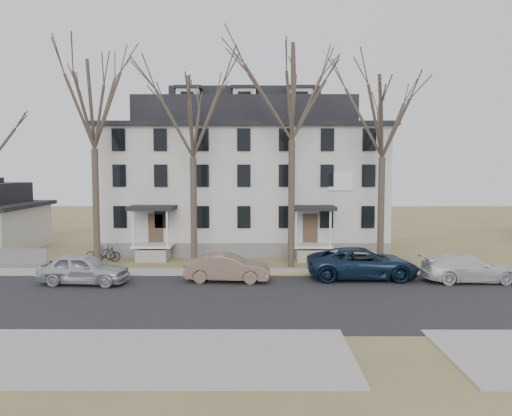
{
  "coord_description": "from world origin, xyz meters",
  "views": [
    {
      "loc": [
        -1.09,
        -20.66,
        6.06
      ],
      "look_at": [
        -1.17,
        9.0,
        3.72
      ],
      "focal_mm": 35.0,
      "sensor_mm": 36.0,
      "label": 1
    }
  ],
  "objects_px": {
    "boarding_house": "(246,178)",
    "car_silver": "(84,270)",
    "tree_far_left": "(93,98)",
    "bicycle_right": "(106,255)",
    "tree_mid_left": "(193,110)",
    "car_tan": "(227,268)",
    "tree_center": "(292,85)",
    "bicycle_left": "(101,253)",
    "tree_mid_right": "(383,110)",
    "car_navy": "(363,264)",
    "car_white": "(469,269)"
  },
  "relations": [
    {
      "from": "tree_center",
      "to": "bicycle_left",
      "type": "xyz_separation_m",
      "value": [
        -12.42,
        1.94,
        -10.58
      ]
    },
    {
      "from": "tree_far_left",
      "to": "car_silver",
      "type": "relative_size",
      "value": 2.93
    },
    {
      "from": "car_tan",
      "to": "tree_mid_left",
      "type": "bearing_deg",
      "value": 33.06
    },
    {
      "from": "car_navy",
      "to": "tree_mid_left",
      "type": "bearing_deg",
      "value": 70.46
    },
    {
      "from": "tree_far_left",
      "to": "car_tan",
      "type": "height_order",
      "value": "tree_far_left"
    },
    {
      "from": "boarding_house",
      "to": "car_tan",
      "type": "relative_size",
      "value": 4.6
    },
    {
      "from": "tree_center",
      "to": "tree_mid_right",
      "type": "height_order",
      "value": "tree_center"
    },
    {
      "from": "tree_far_left",
      "to": "bicycle_right",
      "type": "height_order",
      "value": "tree_far_left"
    },
    {
      "from": "boarding_house",
      "to": "bicycle_left",
      "type": "relative_size",
      "value": 10.92
    },
    {
      "from": "tree_mid_left",
      "to": "car_silver",
      "type": "relative_size",
      "value": 2.72
    },
    {
      "from": "tree_mid_right",
      "to": "car_white",
      "type": "distance_m",
      "value": 10.5
    },
    {
      "from": "tree_far_left",
      "to": "car_navy",
      "type": "bearing_deg",
      "value": -12.13
    },
    {
      "from": "tree_center",
      "to": "car_tan",
      "type": "distance_m",
      "value": 11.73
    },
    {
      "from": "boarding_house",
      "to": "car_tan",
      "type": "height_order",
      "value": "boarding_house"
    },
    {
      "from": "tree_mid_left",
      "to": "bicycle_left",
      "type": "xyz_separation_m",
      "value": [
        -6.42,
        1.94,
        -9.1
      ]
    },
    {
      "from": "tree_mid_left",
      "to": "car_navy",
      "type": "height_order",
      "value": "tree_mid_left"
    },
    {
      "from": "tree_mid_left",
      "to": "car_navy",
      "type": "bearing_deg",
      "value": -19.17
    },
    {
      "from": "bicycle_left",
      "to": "bicycle_right",
      "type": "xyz_separation_m",
      "value": [
        0.6,
        -0.68,
        0.03
      ]
    },
    {
      "from": "tree_far_left",
      "to": "car_navy",
      "type": "height_order",
      "value": "tree_far_left"
    },
    {
      "from": "tree_mid_left",
      "to": "bicycle_left",
      "type": "height_order",
      "value": "tree_mid_left"
    },
    {
      "from": "car_white",
      "to": "car_silver",
      "type": "bearing_deg",
      "value": 90.78
    },
    {
      "from": "car_silver",
      "to": "car_tan",
      "type": "bearing_deg",
      "value": -79.86
    },
    {
      "from": "boarding_house",
      "to": "car_silver",
      "type": "xyz_separation_m",
      "value": [
        -8.18,
        -12.92,
        -4.58
      ]
    },
    {
      "from": "car_silver",
      "to": "car_white",
      "type": "xyz_separation_m",
      "value": [
        20.38,
        0.57,
        -0.08
      ]
    },
    {
      "from": "tree_mid_right",
      "to": "bicycle_left",
      "type": "height_order",
      "value": "tree_mid_right"
    },
    {
      "from": "boarding_house",
      "to": "bicycle_right",
      "type": "relative_size",
      "value": 11.85
    },
    {
      "from": "tree_far_left",
      "to": "car_white",
      "type": "height_order",
      "value": "tree_far_left"
    },
    {
      "from": "car_tan",
      "to": "bicycle_left",
      "type": "bearing_deg",
      "value": 59.08
    },
    {
      "from": "tree_center",
      "to": "car_silver",
      "type": "distance_m",
      "value": 15.92
    },
    {
      "from": "tree_mid_right",
      "to": "car_navy",
      "type": "bearing_deg",
      "value": -118.08
    },
    {
      "from": "boarding_house",
      "to": "tree_mid_right",
      "type": "distance_m",
      "value": 12.51
    },
    {
      "from": "tree_mid_left",
      "to": "car_tan",
      "type": "bearing_deg",
      "value": -60.87
    },
    {
      "from": "tree_mid_right",
      "to": "bicycle_right",
      "type": "distance_m",
      "value": 19.59
    },
    {
      "from": "tree_mid_left",
      "to": "bicycle_right",
      "type": "bearing_deg",
      "value": 167.79
    },
    {
      "from": "bicycle_right",
      "to": "tree_mid_left",
      "type": "bearing_deg",
      "value": -120.45
    },
    {
      "from": "tree_center",
      "to": "car_white",
      "type": "bearing_deg",
      "value": -24.53
    },
    {
      "from": "boarding_house",
      "to": "car_tan",
      "type": "xyz_separation_m",
      "value": [
        -0.7,
        -12.28,
        -4.64
      ]
    },
    {
      "from": "boarding_house",
      "to": "bicycle_left",
      "type": "distance_m",
      "value": 12.29
    },
    {
      "from": "car_tan",
      "to": "car_white",
      "type": "relative_size",
      "value": 0.91
    },
    {
      "from": "tree_far_left",
      "to": "tree_center",
      "type": "xyz_separation_m",
      "value": [
        12.0,
        0.0,
        0.74
      ]
    },
    {
      "from": "tree_far_left",
      "to": "car_white",
      "type": "xyz_separation_m",
      "value": [
        21.2,
        -4.2,
        -9.62
      ]
    },
    {
      "from": "tree_mid_right",
      "to": "car_silver",
      "type": "distance_m",
      "value": 19.45
    },
    {
      "from": "tree_mid_left",
      "to": "tree_far_left",
      "type": "bearing_deg",
      "value": 180.0
    },
    {
      "from": "bicycle_left",
      "to": "car_navy",
      "type": "bearing_deg",
      "value": -122.71
    },
    {
      "from": "tree_mid_left",
      "to": "car_silver",
      "type": "height_order",
      "value": "tree_mid_left"
    },
    {
      "from": "bicycle_left",
      "to": "tree_mid_right",
      "type": "bearing_deg",
      "value": -110.64
    },
    {
      "from": "bicycle_right",
      "to": "tree_mid_right",
      "type": "bearing_deg",
      "value": -112.4
    },
    {
      "from": "car_tan",
      "to": "bicycle_left",
      "type": "relative_size",
      "value": 2.37
    },
    {
      "from": "boarding_house",
      "to": "tree_mid_left",
      "type": "xyz_separation_m",
      "value": [
        -3.0,
        -8.15,
        4.22
      ]
    },
    {
      "from": "car_silver",
      "to": "car_tan",
      "type": "relative_size",
      "value": 1.04
    }
  ]
}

